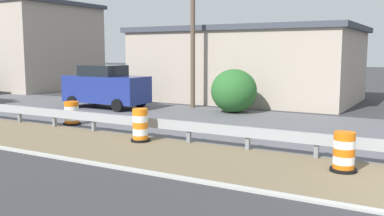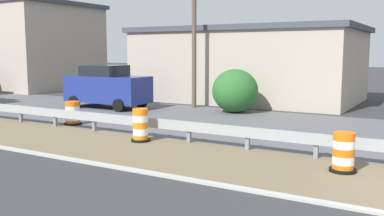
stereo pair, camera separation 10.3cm
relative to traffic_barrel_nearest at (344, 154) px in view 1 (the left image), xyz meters
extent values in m
cube|color=slate|center=(1.05, 0.93, -0.09)|extent=(0.12, 0.12, 0.70)
cube|color=slate|center=(1.05, 2.99, -0.09)|extent=(0.12, 0.12, 0.70)
cube|color=slate|center=(1.05, 5.05, -0.09)|extent=(0.12, 0.12, 0.70)
cube|color=slate|center=(1.05, 7.11, -0.09)|extent=(0.12, 0.12, 0.70)
cube|color=slate|center=(1.05, 9.17, -0.09)|extent=(0.12, 0.12, 0.70)
cube|color=slate|center=(1.05, 11.24, -0.09)|extent=(0.12, 0.12, 0.70)
cube|color=slate|center=(1.05, 13.30, -0.09)|extent=(0.12, 0.12, 0.70)
cylinder|color=orange|center=(0.00, 0.00, -0.35)|extent=(0.53, 0.53, 0.20)
cylinder|color=white|center=(0.00, 0.00, -0.15)|extent=(0.53, 0.53, 0.20)
cylinder|color=orange|center=(0.00, 0.00, 0.05)|extent=(0.53, 0.53, 0.20)
cylinder|color=white|center=(0.00, 0.00, 0.25)|extent=(0.53, 0.53, 0.20)
cylinder|color=orange|center=(0.00, 0.00, 0.45)|extent=(0.53, 0.53, 0.20)
cylinder|color=black|center=(0.00, 0.00, -0.40)|extent=(0.66, 0.66, 0.08)
cylinder|color=orange|center=(0.42, 6.54, -0.34)|extent=(0.51, 0.51, 0.22)
cylinder|color=white|center=(0.42, 6.54, -0.12)|extent=(0.51, 0.51, 0.22)
cylinder|color=orange|center=(0.42, 6.54, 0.10)|extent=(0.51, 0.51, 0.22)
cylinder|color=white|center=(0.42, 6.54, 0.32)|extent=(0.51, 0.51, 0.22)
cylinder|color=orange|center=(0.42, 6.54, 0.54)|extent=(0.51, 0.51, 0.22)
cylinder|color=black|center=(0.42, 6.54, -0.40)|extent=(0.64, 0.64, 0.08)
cylinder|color=orange|center=(1.68, 10.93, -0.35)|extent=(0.57, 0.57, 0.19)
cylinder|color=white|center=(1.68, 10.93, -0.16)|extent=(0.57, 0.57, 0.19)
cylinder|color=orange|center=(1.68, 10.93, 0.03)|extent=(0.57, 0.57, 0.19)
cylinder|color=white|center=(1.68, 10.93, 0.22)|extent=(0.57, 0.57, 0.19)
cylinder|color=orange|center=(1.68, 10.93, 0.41)|extent=(0.57, 0.57, 0.19)
cylinder|color=black|center=(1.68, 10.93, -0.40)|extent=(0.71, 0.71, 0.08)
cube|color=navy|center=(6.47, 13.25, 0.56)|extent=(1.92, 4.56, 1.37)
cube|color=black|center=(6.47, 13.44, 1.52)|extent=(1.71, 2.11, 0.56)
cylinder|color=black|center=(7.43, 11.77, -0.12)|extent=(0.23, 0.64, 0.64)
cylinder|color=black|center=(5.55, 11.75, -0.12)|extent=(0.23, 0.64, 0.64)
cylinder|color=black|center=(7.40, 14.76, -0.12)|extent=(0.23, 0.64, 0.64)
cylinder|color=black|center=(5.52, 14.74, -0.12)|extent=(0.23, 0.64, 0.64)
cube|color=#AD9E8E|center=(13.94, 8.38, 1.60)|extent=(7.99, 12.61, 4.08)
cube|color=#3D424C|center=(13.94, 8.38, 3.79)|extent=(8.31, 13.11, 0.30)
cube|color=#AD9E8E|center=(13.02, 28.87, 2.76)|extent=(8.15, 12.63, 6.41)
cube|color=#3D424C|center=(13.02, 28.87, 6.11)|extent=(8.48, 13.14, 0.30)
cylinder|color=brown|center=(8.88, 9.38, 3.14)|extent=(0.24, 0.24, 7.16)
ellipsoid|color=#286028|center=(8.25, 6.72, 0.61)|extent=(2.23, 2.23, 2.12)
cylinder|color=brown|center=(11.97, 26.77, 1.12)|extent=(0.36, 0.36, 3.12)
ellipsoid|color=#286028|center=(11.97, 26.77, 4.75)|extent=(5.19, 5.19, 4.67)
camera|label=1|loc=(-10.94, -1.94, 2.51)|focal=40.50mm
camera|label=2|loc=(-10.89, -2.03, 2.51)|focal=40.50mm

